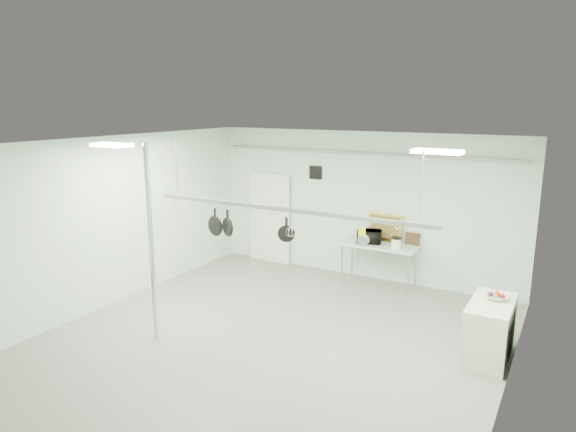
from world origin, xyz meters
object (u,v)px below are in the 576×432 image
Objects in this scene: skillet_left at (215,222)px; fruit_bowl at (496,297)px; side_cabinet at (489,330)px; prep_table at (379,247)px; skillet_mid at (228,223)px; microwave at (369,237)px; pot_rack at (283,208)px; coffee_canister at (396,244)px; skillet_right at (286,229)px; chrome_pole at (151,244)px.

fruit_bowl is at bearing 29.02° from skillet_left.
prep_table is at bearing 139.21° from side_cabinet.
fruit_bowl is at bearing 43.21° from skillet_mid.
fruit_bowl is at bearing 126.34° from microwave.
pot_rack is 14.83× the size of fruit_bowl.
prep_table is 0.50m from coffee_canister.
microwave is 1.55× the size of fruit_bowl.
side_cabinet is 0.51m from fruit_bowl.
prep_table is at bearing 83.09° from pot_rack.
skillet_mid is (-1.24, -3.27, 0.83)m from microwave.
pot_rack is (-0.40, -3.30, 1.40)m from prep_table.
skillet_right is (0.06, 0.00, -0.33)m from pot_rack.
pot_rack reaches higher than microwave.
skillet_right is at bearing 24.70° from chrome_pole.
microwave is at bearing 165.08° from coffee_canister.
coffee_canister is (0.82, 3.10, -1.22)m from pot_rack.
fruit_bowl is 4.57m from skillet_left.
skillet_left reaches higher than prep_table.
skillet_left is 1.37m from skillet_right.
fruit_bowl is (2.59, -2.06, 0.11)m from prep_table.
prep_table is 4.32× the size of skillet_right.
side_cabinet is 3.71× the size of fruit_bowl.
skillet_left is (-4.30, -1.24, 0.91)m from fruit_bowl.
skillet_left reaches higher than coffee_canister.
skillet_mid is at bearing -162.93° from fruit_bowl.
skillet_right is (1.96, 0.90, 0.30)m from chrome_pole.
skillet_mid is at bearing -113.83° from prep_table.
pot_rack is (-2.95, -1.10, 1.78)m from side_cabinet.
fruit_bowl is 4.33m from skillet_mid.
microwave is 1.07× the size of skillet_left.
prep_table is 1.33× the size of side_cabinet.
skillet_left is (0.58, 0.90, 0.25)m from chrome_pole.
microwave is at bearing 95.42° from skillet_mid.
coffee_canister is 0.58× the size of skillet_right.
fruit_bowl is (2.81, -2.03, -0.10)m from microwave.
skillet_left and skillet_right have the same top height.
pot_rack is at bearing 69.05° from microwave.
skillet_right is at bearing 12.92° from skillet_left.
prep_table is at bearing 58.18° from skillet_right.
microwave is (-0.22, -0.03, 0.21)m from prep_table.
skillet_mid is at bearing 12.92° from skillet_left.
skillet_mid is at bearing 180.00° from pot_rack.
coffee_canister is 2.86m from fruit_bowl.
coffee_canister reaches higher than side_cabinet.
prep_table is 3.49m from skillet_right.
chrome_pole is 2.00× the size of prep_table.
skillet_left is 0.26m from skillet_mid.
side_cabinet is at bearing -43.18° from coffee_canister.
coffee_canister is (-2.13, 2.00, 0.56)m from side_cabinet.
microwave is (-2.77, 2.17, 0.59)m from side_cabinet.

